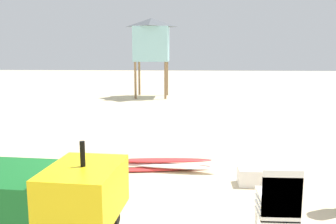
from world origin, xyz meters
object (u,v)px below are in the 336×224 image
at_px(utility_cart, 20,197).
at_px(stacked_plastic_chairs, 279,202).
at_px(surfboard_pile, 160,165).
at_px(lifeguard_tower, 152,40).
at_px(cooler_box, 252,177).

distance_m(utility_cart, stacked_plastic_chairs, 3.18).
distance_m(stacked_plastic_chairs, surfboard_pile, 3.58).
xyz_separation_m(lifeguard_tower, cooler_box, (3.17, -13.03, -2.89)).
relative_size(utility_cart, stacked_plastic_chairs, 2.38).
height_order(surfboard_pile, cooler_box, cooler_box).
relative_size(stacked_plastic_chairs, lifeguard_tower, 0.27).
distance_m(lifeguard_tower, cooler_box, 13.72).
distance_m(utility_cart, lifeguard_tower, 15.85).
bearing_deg(surfboard_pile, cooler_box, -22.85).
bearing_deg(surfboard_pile, stacked_plastic_chairs, -60.72).
relative_size(stacked_plastic_chairs, surfboard_pile, 0.45).
bearing_deg(surfboard_pile, utility_cart, -112.67).
bearing_deg(lifeguard_tower, utility_cart, -90.24).
xyz_separation_m(utility_cart, surfboard_pile, (1.43, 3.41, -0.67)).
distance_m(utility_cart, cooler_box, 4.23).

